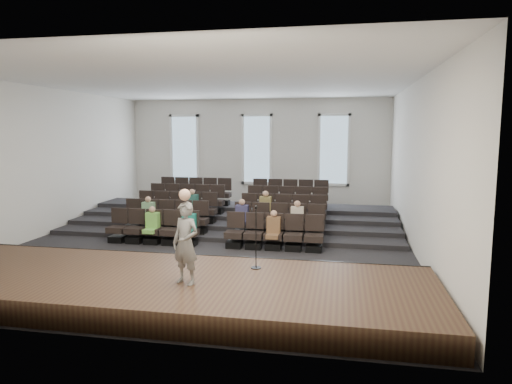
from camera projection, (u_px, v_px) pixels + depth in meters
ground at (217, 242)px, 14.60m from camera, size 14.00×14.00×0.00m
ceiling at (215, 82)px, 13.95m from camera, size 12.00×14.00×0.02m
wall_back at (257, 154)px, 21.11m from camera, size 12.00×0.04×5.00m
wall_front at (99, 194)px, 7.44m from camera, size 12.00×0.04×5.00m
wall_left at (44, 162)px, 15.39m from camera, size 0.04×14.00×5.00m
wall_right at (417, 167)px, 13.16m from camera, size 0.04×14.00×5.00m
stage at (151, 287)px, 9.60m from camera, size 11.80×3.60×0.50m
stage_lip at (181, 264)px, 11.33m from camera, size 11.80×0.06×0.52m
risers at (239, 218)px, 17.67m from camera, size 11.80×4.80×0.60m
seating_rows at (228, 213)px, 16.01m from camera, size 6.80×4.70×1.67m
windows at (257, 149)px, 21.02m from camera, size 8.44×0.10×3.24m
audience at (219, 215)px, 14.81m from camera, size 5.45×2.64×1.10m
speaker at (186, 243)px, 8.99m from camera, size 0.70×0.58×1.64m
mic_stand at (256, 250)px, 10.05m from camera, size 0.23×0.23×1.40m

